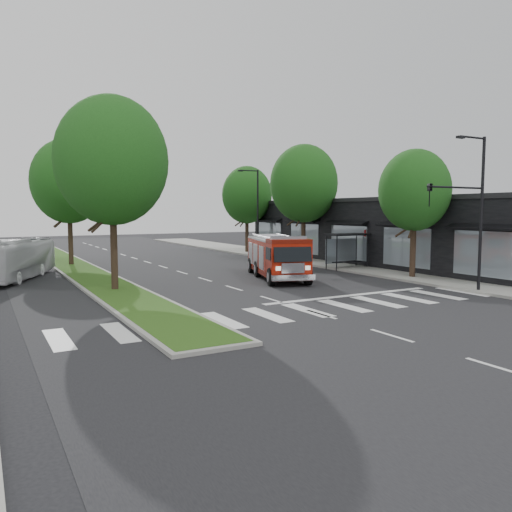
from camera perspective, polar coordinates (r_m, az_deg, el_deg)
The scene contains 14 objects.
ground at distance 24.06m, azimuth 1.74°, elevation -4.99°, with size 140.00×140.00×0.00m, color black.
sidewalk_right at distance 39.30m, azimuth 9.93°, elevation -0.99°, with size 5.00×80.00×0.15m, color gray.
median at distance 39.03m, azimuth -19.89°, elevation -1.26°, with size 3.00×50.00×0.15m.
storefront_row at distance 42.10m, azimuth 14.75°, elevation 2.63°, with size 8.00×30.00×5.00m, color black.
bus_shelter at distance 36.89m, azimuth 10.22°, elevation 1.66°, with size 3.20×1.60×2.61m.
tree_right_near at distance 32.55m, azimuth 17.66°, elevation 7.15°, with size 4.40×4.40×8.05m.
tree_right_mid at distance 41.74m, azimuth 5.49°, elevation 8.23°, with size 5.60×5.60×9.72m.
tree_right_far at distance 50.26m, azimuth -1.05°, elevation 6.99°, with size 5.00×5.00×8.73m.
tree_median_near at distance 27.15m, azimuth -16.16°, elevation 10.40°, with size 5.80×5.80×10.16m.
tree_median_far at distance 40.85m, azimuth -20.63°, elevation 7.99°, with size 5.60×5.60×9.72m.
streetlight_right_near at distance 27.52m, azimuth 23.29°, elevation 5.63°, with size 4.08×0.22×8.00m.
streetlight_right_far at distance 46.18m, azimuth 0.03°, elevation 5.47°, with size 2.11×0.20×8.00m.
fire_engine at distance 31.42m, azimuth 2.41°, elevation -0.12°, with size 4.80×8.44×2.81m.
city_bus at distance 34.24m, azimuth -25.76°, elevation -0.36°, with size 2.10×8.97×2.50m, color silver.
Camera 1 is at (-12.16, -20.32, 4.25)m, focal length 35.00 mm.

